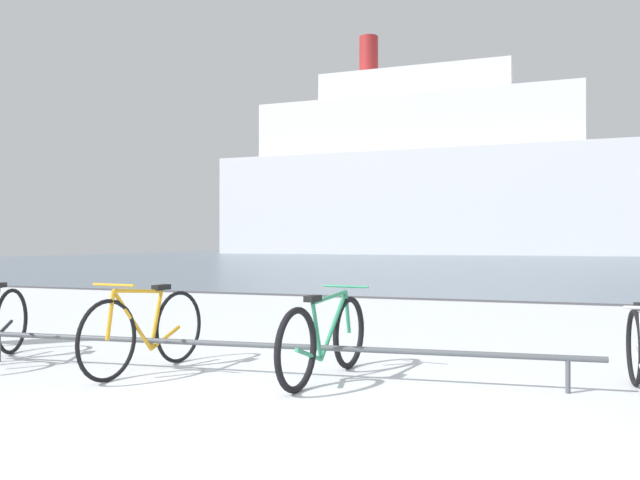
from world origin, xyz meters
The scene contains 5 objects.
ground centered at (0.00, 53.90, -0.04)m, with size 80.00×132.00×0.08m.
bike_rack centered at (-0.92, 1.71, 0.27)m, with size 5.97×0.62×0.31m.
bicycle_1 centered at (-1.92, 1.54, 0.38)m, with size 0.46×1.70×0.85m.
bicycle_2 centered at (-0.23, 1.79, 0.36)m, with size 0.46×1.78×0.80m.
ferry_ship centered at (-10.73, 61.62, 7.61)m, with size 41.95×11.48×22.67m.
Camera 1 is at (1.67, -3.58, 1.21)m, focal length 36.37 mm.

